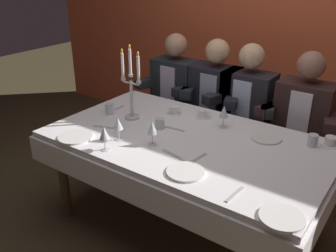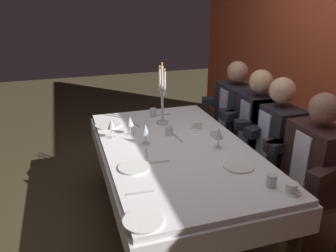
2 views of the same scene
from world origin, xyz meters
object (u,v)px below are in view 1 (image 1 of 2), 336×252
wine_glass_2 (152,128)px  seated_diner_0 (176,86)px  wine_glass_0 (104,134)px  wine_glass_3 (118,124)px  wine_glass_1 (224,112)px  water_tumbler_2 (313,140)px  seated_diner_3 (304,115)px  dinner_plate_2 (266,138)px  coffee_cup_0 (174,110)px  dinner_plate_3 (75,137)px  seated_diner_1 (215,95)px  candelabra (131,90)px  dining_table (187,153)px  water_tumbler_0 (110,109)px  coffee_cup_1 (331,142)px  coffee_cup_2 (203,114)px  dinner_plate_0 (282,217)px  dinner_plate_1 (186,172)px  water_tumbler_1 (160,123)px  seated_diner_2 (248,102)px

wine_glass_2 → seated_diner_0: seated_diner_0 is taller
wine_glass_0 → wine_glass_3: same height
wine_glass_1 → water_tumbler_2: bearing=6.5°
wine_glass_2 → water_tumbler_2: (0.86, 0.59, -0.07)m
wine_glass_2 → seated_diner_3: 1.28m
dinner_plate_2 → coffee_cup_0: bearing=179.8°
dinner_plate_3 → seated_diner_1: seated_diner_1 is taller
candelabra → seated_diner_0: candelabra is taller
dinner_plate_2 → dining_table: bearing=-145.7°
wine_glass_3 → water_tumbler_0: bearing=140.8°
wine_glass_1 → coffee_cup_0: (-0.44, 0.00, -0.09)m
dinner_plate_2 → candelabra: bearing=-165.0°
wine_glass_1 → wine_glass_2: same height
candelabra → dinner_plate_3: bearing=-100.7°
dining_table → coffee_cup_1: size_ratio=14.70×
dinner_plate_2 → coffee_cup_2: (-0.54, 0.08, 0.02)m
wine_glass_2 → dinner_plate_0: bearing=-14.8°
dinner_plate_1 → seated_diner_0: size_ratio=0.18×
seated_diner_0 → dinner_plate_3: bearing=-86.6°
wine_glass_3 → water_tumbler_1: size_ratio=2.18×
coffee_cup_1 → seated_diner_3: 0.53m
wine_glass_0 → seated_diner_1: seated_diner_1 is taller
wine_glass_3 → water_tumbler_2: (1.09, 0.66, -0.07)m
water_tumbler_1 → dining_table: bearing=-4.6°
wine_glass_3 → coffee_cup_2: size_ratio=1.24×
dinner_plate_3 → water_tumbler_2: (1.35, 0.82, 0.03)m
candelabra → wine_glass_3: (0.17, -0.33, -0.12)m
coffee_cup_2 → seated_diner_0: bearing=139.6°
dinner_plate_3 → wine_glass_1: size_ratio=1.44×
dinner_plate_3 → seated_diner_3: 1.75m
wine_glass_0 → wine_glass_2: size_ratio=1.00×
wine_glass_1 → water_tumbler_2: size_ratio=2.03×
wine_glass_2 → seated_diner_3: size_ratio=0.13×
water_tumbler_2 → coffee_cup_2: size_ratio=0.61×
water_tumbler_0 → coffee_cup_2: bearing=30.0°
candelabra → wine_glass_0: (0.20, -0.50, -0.11)m
coffee_cup_0 → wine_glass_0: bearing=-90.7°
dining_table → seated_diner_2: 0.89m
dining_table → wine_glass_2: (-0.13, -0.22, 0.23)m
dinner_plate_2 → seated_diner_0: bearing=152.9°
wine_glass_0 → seated_diner_0: size_ratio=0.13×
candelabra → dinner_plate_1: (0.77, -0.43, -0.22)m
dinner_plate_0 → water_tumbler_1: 1.18m
wine_glass_0 → seated_diner_0: bearing=105.4°
wine_glass_1 → water_tumbler_0: size_ratio=1.96×
dining_table → wine_glass_1: wine_glass_1 is taller
water_tumbler_1 → water_tumbler_2: bearing=19.9°
dinner_plate_3 → seated_diner_3: seated_diner_3 is taller
wine_glass_2 → dinner_plate_1: bearing=-25.1°
dining_table → dinner_plate_1: (0.24, -0.39, 0.13)m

